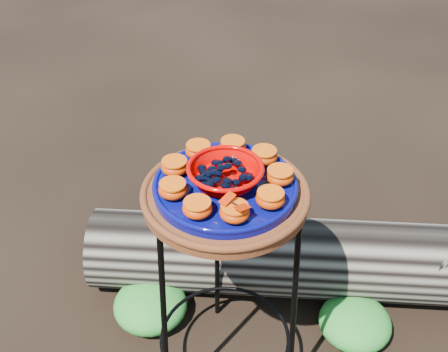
{
  "coord_description": "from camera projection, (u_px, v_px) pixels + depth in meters",
  "views": [
    {
      "loc": [
        -0.14,
        -1.08,
        1.61
      ],
      "look_at": [
        -0.0,
        0.0,
        0.78
      ],
      "focal_mm": 45.0,
      "sensor_mm": 36.0,
      "label": 1
    }
  ],
  "objects": [
    {
      "name": "orange_half_5",
      "position": [
        198.0,
        151.0,
        1.46
      ],
      "size": [
        0.07,
        0.07,
        0.04
      ],
      "primitive_type": "ellipsoid",
      "color": "#C22400",
      "rests_on": "cobalt_plate"
    },
    {
      "name": "foliage_right",
      "position": [
        355.0,
        322.0,
        1.91
      ],
      "size": [
        0.25,
        0.25,
        0.12
      ],
      "primitive_type": "ellipsoid",
      "color": "#1F6F26",
      "rests_on": "ground"
    },
    {
      "name": "orange_half_6",
      "position": [
        175.0,
        167.0,
        1.41
      ],
      "size": [
        0.07,
        0.07,
        0.04
      ],
      "primitive_type": "ellipsoid",
      "color": "#C22400",
      "rests_on": "cobalt_plate"
    },
    {
      "name": "plant_stand",
      "position": [
        225.0,
        294.0,
        1.63
      ],
      "size": [
        0.44,
        0.44,
        0.7
      ],
      "primitive_type": null,
      "color": "black",
      "rests_on": "ground"
    },
    {
      "name": "orange_half_1",
      "position": [
        270.0,
        199.0,
        1.31
      ],
      "size": [
        0.07,
        0.07,
        0.04
      ],
      "primitive_type": "ellipsoid",
      "color": "#C22400",
      "rests_on": "cobalt_plate"
    },
    {
      "name": "glass_gems",
      "position": [
        225.0,
        163.0,
        1.35
      ],
      "size": [
        0.14,
        0.14,
        0.02
      ],
      "primitive_type": null,
      "color": "black",
      "rests_on": "red_bowl"
    },
    {
      "name": "orange_half_0",
      "position": [
        235.0,
        212.0,
        1.27
      ],
      "size": [
        0.07,
        0.07,
        0.04
      ],
      "primitive_type": "ellipsoid",
      "color": "#C22400",
      "rests_on": "cobalt_plate"
    },
    {
      "name": "orange_half_7",
      "position": [
        173.0,
        189.0,
        1.33
      ],
      "size": [
        0.07,
        0.07,
        0.04
      ],
      "primitive_type": "ellipsoid",
      "color": "#C22400",
      "rests_on": "cobalt_plate"
    },
    {
      "name": "red_bowl",
      "position": [
        225.0,
        175.0,
        1.37
      ],
      "size": [
        0.18,
        0.18,
        0.05
      ],
      "primitive_type": null,
      "color": "#C00200",
      "rests_on": "cobalt_plate"
    },
    {
      "name": "foliage_back",
      "position": [
        185.0,
        226.0,
        2.26
      ],
      "size": [
        0.32,
        0.32,
        0.16
      ],
      "primitive_type": "ellipsoid",
      "color": "#1F6F26",
      "rests_on": "ground"
    },
    {
      "name": "orange_half_3",
      "position": [
        264.0,
        156.0,
        1.44
      ],
      "size": [
        0.07,
        0.07,
        0.04
      ],
      "primitive_type": "ellipsoid",
      "color": "#C22400",
      "rests_on": "cobalt_plate"
    },
    {
      "name": "cobalt_plate",
      "position": [
        225.0,
        187.0,
        1.39
      ],
      "size": [
        0.36,
        0.36,
        0.02
      ],
      "primitive_type": "cylinder",
      "color": "#0C074C",
      "rests_on": "terracotta_saucer"
    },
    {
      "name": "orange_half_4",
      "position": [
        233.0,
        147.0,
        1.48
      ],
      "size": [
        0.07,
        0.07,
        0.04
      ],
      "primitive_type": "ellipsoid",
      "color": "#C22400",
      "rests_on": "cobalt_plate"
    },
    {
      "name": "orange_half_2",
      "position": [
        280.0,
        176.0,
        1.38
      ],
      "size": [
        0.07,
        0.07,
        0.04
      ],
      "primitive_type": "ellipsoid",
      "color": "#C22400",
      "rests_on": "cobalt_plate"
    },
    {
      "name": "terracotta_saucer",
      "position": [
        225.0,
        196.0,
        1.41
      ],
      "size": [
        0.42,
        0.42,
        0.03
      ],
      "primitive_type": "cylinder",
      "color": "#532714",
      "rests_on": "plant_stand"
    },
    {
      "name": "foliage_left",
      "position": [
        150.0,
        304.0,
        1.96
      ],
      "size": [
        0.26,
        0.26,
        0.13
      ],
      "primitive_type": "ellipsoid",
      "color": "#1F6F26",
      "rests_on": "ground"
    },
    {
      "name": "orange_half_8",
      "position": [
        197.0,
        208.0,
        1.28
      ],
      "size": [
        0.07,
        0.07,
        0.04
      ],
      "primitive_type": "ellipsoid",
      "color": "#C22400",
      "rests_on": "cobalt_plate"
    },
    {
      "name": "driftwood_log",
      "position": [
        306.0,
        258.0,
        2.03
      ],
      "size": [
        1.6,
        0.7,
        0.29
      ],
      "primitive_type": null,
      "rotation": [
        0.0,
        0.0,
        -0.19
      ],
      "color": "black",
      "rests_on": "ground"
    },
    {
      "name": "butterfly",
      "position": [
        235.0,
        203.0,
        1.25
      ],
      "size": [
        0.1,
        0.09,
        0.01
      ],
      "primitive_type": null,
      "rotation": [
        0.0,
        0.0,
        0.7
      ],
      "color": "#C02100",
      "rests_on": "orange_half_0"
    }
  ]
}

